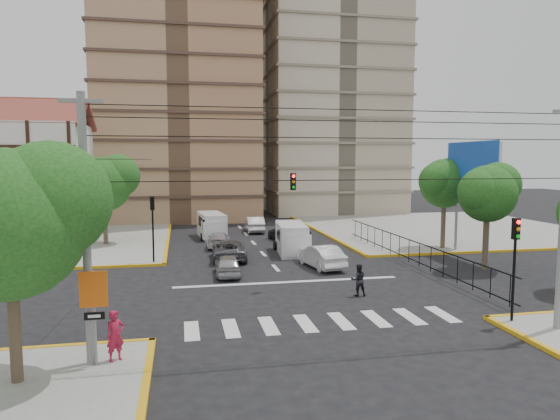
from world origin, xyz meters
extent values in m
plane|color=black|center=(0.00, 0.00, 0.00)|extent=(160.00, 160.00, 0.00)
cube|color=gray|center=(-20.00, 20.00, 0.07)|extent=(26.00, 26.00, 0.15)
cube|color=gray|center=(20.00, 20.00, 0.07)|extent=(26.00, 26.00, 0.15)
cube|color=silver|center=(0.00, -6.00, 0.01)|extent=(12.00, 2.40, 0.01)
cube|color=silver|center=(0.00, 1.20, 0.01)|extent=(13.00, 0.40, 0.01)
cube|color=#AE7B57|center=(-6.00, 36.00, 24.00)|extent=(18.00, 16.00, 48.00)
cube|color=tan|center=(14.00, 40.00, 24.00)|extent=(17.00, 16.00, 48.00)
cube|color=silver|center=(-19.00, 20.00, 5.00)|extent=(10.00, 8.00, 10.00)
cube|color=maroon|center=(-19.00, 18.10, 10.90)|extent=(10.80, 4.25, 2.65)
cube|color=maroon|center=(-19.00, 21.90, 10.90)|extent=(10.80, 4.25, 2.65)
cylinder|color=slate|center=(14.50, 4.00, 2.15)|extent=(0.20, 0.20, 4.00)
cylinder|color=slate|center=(14.50, 8.00, 2.15)|extent=(0.20, 0.20, 4.00)
cube|color=silver|center=(14.50, 6.00, 6.15)|extent=(0.25, 6.00, 4.00)
cube|color=blue|center=(14.30, 6.00, 6.15)|extent=(0.08, 6.20, 4.20)
cylinder|color=#473828|center=(-11.00, -10.00, 2.10)|extent=(0.36, 0.36, 4.20)
sphere|color=#154C17|center=(-11.00, -10.00, 5.04)|extent=(4.60, 4.60, 4.60)
sphere|color=#154C17|center=(-9.85, -9.70, 5.73)|extent=(3.68, 3.68, 3.68)
cylinder|color=#473828|center=(13.00, 2.00, 2.10)|extent=(0.36, 0.36, 4.20)
sphere|color=#154C17|center=(13.00, 2.00, 4.84)|extent=(3.60, 3.60, 3.60)
sphere|color=#154C17|center=(13.90, 2.30, 5.38)|extent=(2.88, 2.88, 2.88)
sphere|color=#154C17|center=(12.28, 1.70, 5.03)|extent=(2.70, 2.70, 2.70)
cylinder|color=#473828|center=(14.00, 9.00, 2.24)|extent=(0.36, 0.36, 4.48)
sphere|color=#154C17|center=(14.00, 9.00, 5.16)|extent=(3.80, 3.80, 3.80)
sphere|color=#154C17|center=(14.95, 9.30, 5.73)|extent=(3.04, 3.04, 3.04)
sphere|color=#154C17|center=(13.24, 8.70, 5.35)|extent=(2.85, 2.85, 2.85)
cylinder|color=#473828|center=(-12.00, 16.00, 2.10)|extent=(0.36, 0.36, 4.20)
sphere|color=#154C17|center=(-12.00, 16.00, 5.00)|extent=(4.40, 4.40, 4.40)
sphere|color=#154C17|center=(-10.90, 16.30, 5.67)|extent=(3.52, 3.52, 3.52)
sphere|color=#154C17|center=(-12.88, 15.70, 5.22)|extent=(3.30, 3.30, 3.30)
cylinder|color=black|center=(7.80, -7.80, 1.90)|extent=(0.12, 0.12, 3.50)
cube|color=black|center=(7.80, -7.80, 4.10)|extent=(0.28, 0.22, 0.90)
sphere|color=#FF0C0C|center=(7.80, -7.80, 4.40)|extent=(0.17, 0.17, 0.17)
cylinder|color=black|center=(-7.80, 7.80, 1.90)|extent=(0.12, 0.12, 3.50)
cube|color=black|center=(-7.80, 7.80, 4.10)|extent=(0.28, 0.22, 0.90)
sphere|color=#FF0C0C|center=(-7.80, 7.80, 4.40)|extent=(0.17, 0.17, 0.17)
cube|color=black|center=(0.00, 0.00, 5.80)|extent=(0.28, 0.22, 0.90)
cylinder|color=black|center=(0.00, -9.00, 6.25)|extent=(18.00, 0.03, 0.03)
cylinder|color=slate|center=(-9.00, -9.00, 4.65)|extent=(0.28, 0.28, 9.00)
cube|color=slate|center=(-9.00, -9.00, 8.85)|extent=(1.40, 0.12, 0.12)
cylinder|color=slate|center=(-8.80, -9.20, 1.75)|extent=(0.08, 0.08, 3.20)
cube|color=#E5590C|center=(-8.80, -9.25, 2.75)|extent=(0.90, 0.06, 1.20)
cube|color=black|center=(-8.80, -9.25, 1.85)|extent=(0.65, 0.05, 0.25)
cube|color=silver|center=(2.10, 9.78, 1.12)|extent=(2.40, 5.02, 2.23)
cube|color=silver|center=(2.10, 7.84, 0.97)|extent=(1.95, 1.34, 1.55)
cube|color=black|center=(2.10, 7.50, 1.51)|extent=(1.80, 0.27, 0.87)
cylinder|color=black|center=(1.18, 8.23, 0.34)|extent=(0.25, 0.68, 0.68)
cylinder|color=black|center=(3.02, 8.23, 0.34)|extent=(0.25, 0.68, 0.68)
cylinder|color=black|center=(1.18, 11.33, 0.34)|extent=(0.25, 0.68, 0.68)
cylinder|color=black|center=(3.02, 11.33, 0.34)|extent=(0.25, 0.68, 0.68)
cube|color=silver|center=(-3.29, 18.48, 1.11)|extent=(2.46, 5.00, 2.21)
cube|color=silver|center=(-3.29, 16.56, 0.96)|extent=(1.95, 1.36, 1.54)
cube|color=black|center=(-3.29, 16.22, 1.49)|extent=(1.78, 0.30, 0.87)
cylinder|color=black|center=(-4.20, 16.94, 0.34)|extent=(0.25, 0.67, 0.67)
cylinder|color=black|center=(-2.38, 16.94, 0.34)|extent=(0.25, 0.67, 0.67)
cylinder|color=black|center=(-4.20, 20.02, 0.34)|extent=(0.25, 0.67, 0.67)
cylinder|color=black|center=(-2.38, 20.02, 0.34)|extent=(0.25, 0.67, 0.67)
imported|color=#A1A2A6|center=(-3.23, 3.54, 0.64)|extent=(1.65, 3.80, 1.28)
imported|color=white|center=(2.90, 4.58, 0.75)|extent=(2.33, 4.75, 1.50)
imported|color=#5D5E65|center=(-2.69, 8.39, 0.69)|extent=(2.55, 5.08, 1.38)
imported|color=silver|center=(-3.04, 13.47, 0.61)|extent=(2.13, 4.36, 1.22)
imported|color=#242426|center=(2.66, 15.52, 0.72)|extent=(2.31, 4.44, 1.44)
imported|color=silver|center=(1.05, 21.38, 0.75)|extent=(1.84, 4.63, 1.50)
imported|color=#A81939|center=(-8.21, -8.93, 1.02)|extent=(0.76, 0.69, 1.75)
imported|color=black|center=(2.93, -2.31, 0.83)|extent=(0.84, 0.68, 1.66)
camera|label=1|loc=(-5.92, -26.12, 6.98)|focal=32.00mm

